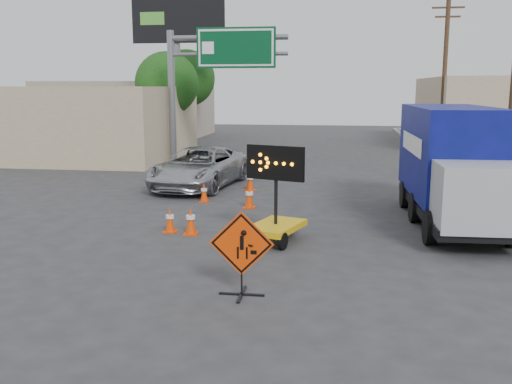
% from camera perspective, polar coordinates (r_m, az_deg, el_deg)
% --- Properties ---
extents(ground, '(100.00, 100.00, 0.00)m').
position_cam_1_polar(ground, '(11.74, -2.99, -9.35)').
color(ground, '#2D2D30').
rests_on(ground, ground).
extents(curb_right, '(0.40, 60.00, 0.12)m').
position_cam_1_polar(curb_right, '(26.58, 19.24, 1.40)').
color(curb_right, gray).
rests_on(curb_right, ground).
extents(sidewalk_right, '(4.00, 60.00, 0.15)m').
position_cam_1_polar(sidewalk_right, '(27.10, 24.02, 1.27)').
color(sidewalk_right, gray).
rests_on(sidewalk_right, ground).
extents(storefront_left_near, '(14.00, 10.00, 4.00)m').
position_cam_1_polar(storefront_left_near, '(34.89, -19.32, 6.63)').
color(storefront_left_near, tan).
rests_on(storefront_left_near, ground).
extents(storefront_left_far, '(12.00, 10.00, 4.40)m').
position_cam_1_polar(storefront_left_far, '(48.05, -12.58, 8.09)').
color(storefront_left_far, '#A79C8B').
rests_on(storefront_left_far, ground).
extents(building_right_far, '(10.00, 14.00, 4.60)m').
position_cam_1_polar(building_right_far, '(42.24, 23.53, 7.33)').
color(building_right_far, tan).
rests_on(building_right_far, ground).
extents(highway_gantry, '(6.18, 0.38, 6.90)m').
position_cam_1_polar(highway_gantry, '(29.55, -4.59, 12.55)').
color(highway_gantry, slate).
rests_on(highway_gantry, ground).
extents(billboard, '(6.10, 0.54, 9.85)m').
position_cam_1_polar(billboard, '(38.33, -7.78, 15.42)').
color(billboard, slate).
rests_on(billboard, ground).
extents(utility_pole_far, '(1.80, 0.26, 9.00)m').
position_cam_1_polar(utility_pole_far, '(35.29, 18.32, 11.09)').
color(utility_pole_far, '#4A3120').
rests_on(utility_pole_far, ground).
extents(tree_left_near, '(3.71, 3.71, 6.03)m').
position_cam_1_polar(tree_left_near, '(34.37, -8.91, 10.65)').
color(tree_left_near, '#4A3120').
rests_on(tree_left_near, ground).
extents(tree_left_far, '(4.10, 4.10, 6.66)m').
position_cam_1_polar(tree_left_far, '(42.34, -6.95, 11.23)').
color(tree_left_far, '#4A3120').
rests_on(tree_left_far, ground).
extents(construction_sign, '(1.26, 0.89, 1.67)m').
position_cam_1_polar(construction_sign, '(10.95, -1.46, -5.96)').
color(construction_sign, black).
rests_on(construction_sign, ground).
extents(arrow_board, '(1.57, 2.02, 2.52)m').
position_cam_1_polar(arrow_board, '(14.80, 1.98, -2.82)').
color(arrow_board, gold).
rests_on(arrow_board, ground).
extents(pickup_truck, '(3.37, 6.03, 1.59)m').
position_cam_1_polar(pickup_truck, '(22.99, -5.70, 2.46)').
color(pickup_truck, '#ABAEB2').
rests_on(pickup_truck, ground).
extents(box_truck, '(2.47, 7.23, 3.41)m').
position_cam_1_polar(box_truck, '(17.57, 19.08, 1.93)').
color(box_truck, black).
rests_on(box_truck, ground).
extents(cone_a, '(0.42, 0.42, 0.76)m').
position_cam_1_polar(cone_a, '(15.66, -6.56, -2.88)').
color(cone_a, '#DF3A04').
rests_on(cone_a, ground).
extents(cone_b, '(0.38, 0.38, 0.70)m').
position_cam_1_polar(cone_b, '(15.98, -8.60, -2.78)').
color(cone_b, '#DF3A04').
rests_on(cone_b, ground).
extents(cone_c, '(0.44, 0.44, 0.78)m').
position_cam_1_polar(cone_c, '(18.94, -0.67, -0.45)').
color(cone_c, '#DF3A04').
rests_on(cone_c, ground).
extents(cone_d, '(0.35, 0.35, 0.68)m').
position_cam_1_polar(cone_d, '(20.08, -5.22, -0.02)').
color(cone_d, '#DF3A04').
rests_on(cone_d, ground).
extents(cone_e, '(0.52, 0.52, 0.78)m').
position_cam_1_polar(cone_e, '(22.18, -0.60, 1.16)').
color(cone_e, '#DF3A04').
rests_on(cone_e, ground).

